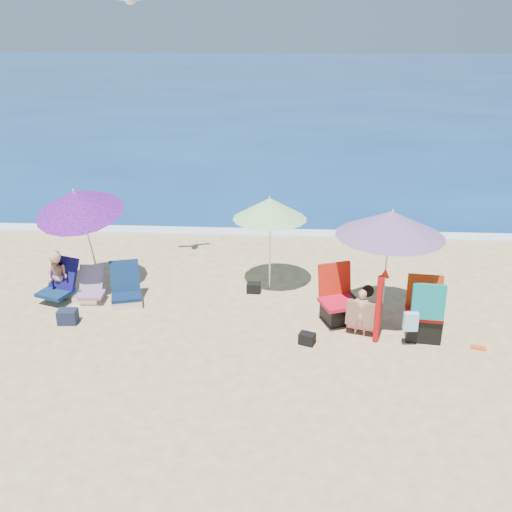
# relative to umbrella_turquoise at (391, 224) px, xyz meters

# --- Properties ---
(ground) EXTENTS (120.00, 120.00, 0.00)m
(ground) POSITION_rel_umbrella_turquoise_xyz_m (-1.89, -0.82, -1.79)
(ground) COLOR #D8BC84
(ground) RESTS_ON ground
(sea) EXTENTS (120.00, 80.00, 0.12)m
(sea) POSITION_rel_umbrella_turquoise_xyz_m (-1.89, 44.18, -1.84)
(sea) COLOR navy
(sea) RESTS_ON ground
(foam) EXTENTS (120.00, 0.50, 0.04)m
(foam) POSITION_rel_umbrella_turquoise_xyz_m (-1.89, 4.28, -1.77)
(foam) COLOR white
(foam) RESTS_ON ground
(umbrella_turquoise) EXTENTS (1.83, 1.83, 2.04)m
(umbrella_turquoise) POSITION_rel_umbrella_turquoise_xyz_m (0.00, 0.00, 0.00)
(umbrella_turquoise) COLOR silver
(umbrella_turquoise) RESTS_ON ground
(umbrella_striped) EXTENTS (1.69, 1.69, 1.84)m
(umbrella_striped) POSITION_rel_umbrella_turquoise_xyz_m (-2.00, 1.25, -0.18)
(umbrella_striped) COLOR white
(umbrella_striped) RESTS_ON ground
(umbrella_blue) EXTENTS (1.78, 1.83, 2.18)m
(umbrella_blue) POSITION_rel_umbrella_turquoise_xyz_m (-5.47, 0.89, -0.01)
(umbrella_blue) COLOR white
(umbrella_blue) RESTS_ON ground
(furled_umbrella) EXTENTS (0.21, 0.17, 1.28)m
(furled_umbrella) POSITION_rel_umbrella_turquoise_xyz_m (-0.18, -0.66, -1.09)
(furled_umbrella) COLOR #B20C0D
(furled_umbrella) RESTS_ON ground
(chair_navy) EXTENTS (0.69, 0.78, 0.75)m
(chair_navy) POSITION_rel_umbrella_turquoise_xyz_m (-4.59, 0.42, -1.60)
(chair_navy) COLOR #0B1E41
(chair_navy) RESTS_ON ground
(chair_rainbow) EXTENTS (0.58, 0.59, 0.61)m
(chair_rainbow) POSITION_rel_umbrella_turquoise_xyz_m (-5.31, 0.51, -1.63)
(chair_rainbow) COLOR #D84C5C
(chair_rainbow) RESTS_ON ground
(camp_chair_left) EXTENTS (0.77, 0.88, 1.02)m
(camp_chair_left) POSITION_rel_umbrella_turquoise_xyz_m (-0.74, 0.00, -1.49)
(camp_chair_left) COLOR red
(camp_chair_left) RESTS_ON ground
(camp_chair_right) EXTENTS (0.71, 0.74, 1.05)m
(camp_chair_right) POSITION_rel_umbrella_turquoise_xyz_m (0.57, -0.49, -1.42)
(camp_chair_right) COLOR #A4120B
(camp_chair_right) RESTS_ON ground
(person_center) EXTENTS (0.60, 0.53, 0.83)m
(person_center) POSITION_rel_umbrella_turquoise_xyz_m (-0.40, -0.43, -1.39)
(person_center) COLOR tan
(person_center) RESTS_ON ground
(person_left) EXTENTS (0.76, 0.80, 1.01)m
(person_left) POSITION_rel_umbrella_turquoise_xyz_m (-5.86, 0.50, -1.33)
(person_left) COLOR tan
(person_left) RESTS_ON ground
(bag_navy_a) EXTENTS (0.33, 0.25, 0.25)m
(bag_navy_a) POSITION_rel_umbrella_turquoise_xyz_m (-5.39, -0.38, -1.67)
(bag_navy_a) COLOR #171E32
(bag_navy_a) RESTS_ON ground
(bag_black_a) EXTENTS (0.26, 0.19, 0.19)m
(bag_black_a) POSITION_rel_umbrella_turquoise_xyz_m (-2.29, 1.02, -1.70)
(bag_black_a) COLOR black
(bag_black_a) RESTS_ON ground
(bag_navy_b) EXTENTS (0.51, 0.43, 0.33)m
(bag_navy_b) POSITION_rel_umbrella_turquoise_xyz_m (-0.64, 0.05, -1.63)
(bag_navy_b) COLOR #181B35
(bag_navy_b) RESTS_ON ground
(bag_black_b) EXTENTS (0.29, 0.25, 0.19)m
(bag_black_b) POSITION_rel_umbrella_turquoise_xyz_m (-1.30, -0.81, -1.70)
(bag_black_b) COLOR black
(bag_black_b) RESTS_ON ground
(orange_item) EXTENTS (0.25, 0.16, 0.03)m
(orange_item) POSITION_rel_umbrella_turquoise_xyz_m (1.41, -0.79, -1.78)
(orange_item) COLOR #DD4F17
(orange_item) RESTS_ON ground
(seagull) EXTENTS (0.71, 0.43, 0.13)m
(seagull) POSITION_rel_umbrella_turquoise_xyz_m (-4.36, 1.41, 3.33)
(seagull) COLOR silver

